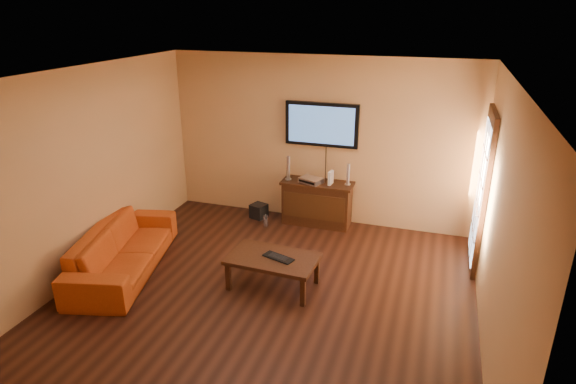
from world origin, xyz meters
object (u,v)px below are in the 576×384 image
at_px(subwoofer, 259,211).
at_px(bottle, 266,221).
at_px(television, 322,125).
at_px(media_console, 317,203).
at_px(speaker_left, 288,169).
at_px(coffee_table, 273,261).
at_px(speaker_right, 348,175).
at_px(game_console, 331,178).
at_px(sofa, 123,242).
at_px(keyboard, 278,257).
at_px(av_receiver, 311,180).

bearing_deg(subwoofer, bottle, -33.96).
relative_size(television, bottle, 5.37).
bearing_deg(media_console, speaker_left, -177.44).
bearing_deg(media_console, coffee_table, -91.11).
height_order(speaker_right, game_console, speaker_right).
relative_size(subwoofer, bottle, 1.09).
xyz_separation_m(sofa, subwoofer, (1.10, 2.19, -0.30)).
relative_size(media_console, television, 0.98).
height_order(speaker_right, keyboard, speaker_right).
bearing_deg(keyboard, speaker_left, 104.56).
distance_m(media_console, speaker_left, 0.73).
height_order(speaker_left, subwoofer, speaker_left).
relative_size(media_console, speaker_right, 3.36).
bearing_deg(keyboard, subwoofer, 117.81).
height_order(television, keyboard, television).
height_order(coffee_table, subwoofer, coffee_table).
relative_size(coffee_table, speaker_right, 3.33).
bearing_deg(game_console, sofa, -129.51).
bearing_deg(media_console, av_receiver, -154.73).
xyz_separation_m(subwoofer, keyboard, (1.04, -1.97, 0.32)).
relative_size(bottle, keyboard, 0.51).
distance_m(media_console, speaker_right, 0.71).
distance_m(subwoofer, keyboard, 2.25).
distance_m(game_console, bottle, 1.28).
bearing_deg(coffee_table, game_console, 82.54).
height_order(television, sofa, television).
distance_m(coffee_table, speaker_left, 2.13).
distance_m(av_receiver, game_console, 0.32).
height_order(subwoofer, bottle, subwoofer).
distance_m(coffee_table, speaker_right, 2.20).
bearing_deg(av_receiver, speaker_right, 29.38).
bearing_deg(television, coffee_table, -91.02).
bearing_deg(subwoofer, speaker_right, 22.83).
xyz_separation_m(speaker_left, speaker_right, (0.97, 0.06, -0.02)).
bearing_deg(av_receiver, sofa, -111.08).
bearing_deg(subwoofer, coffee_table, -45.43).
distance_m(media_console, av_receiver, 0.41).
bearing_deg(game_console, speaker_left, -173.78).
relative_size(media_console, bottle, 5.27).
xyz_separation_m(television, game_console, (0.22, -0.21, -0.80)).
distance_m(sofa, game_console, 3.26).
bearing_deg(media_console, sofa, -132.90).
height_order(media_console, coffee_table, media_console).
relative_size(coffee_table, av_receiver, 3.28).
bearing_deg(sofa, speaker_left, -50.06).
relative_size(speaker_left, game_console, 1.81).
bearing_deg(television, av_receiver, -112.02).
bearing_deg(bottle, keyboard, -64.28).
bearing_deg(subwoofer, media_console, 22.62).
xyz_separation_m(speaker_right, keyboard, (-0.45, -2.08, -0.45)).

